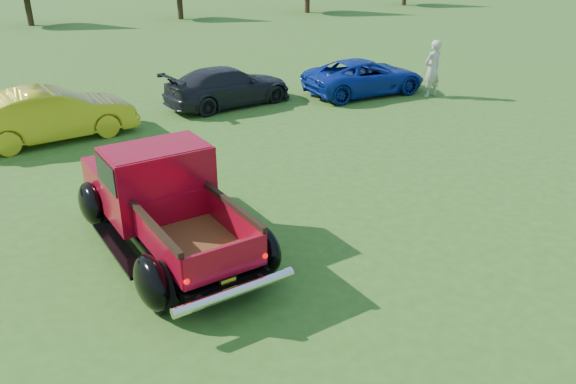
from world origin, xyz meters
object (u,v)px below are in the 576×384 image
object	(u,v)px
pickup_truck	(160,198)
show_car_grey	(229,86)
show_car_blue	(365,77)
spectator	(432,69)
show_car_yellow	(53,114)

from	to	relation	value
pickup_truck	show_car_grey	distance (m)	8.84
show_car_grey	show_car_blue	bearing A→B (deg)	-108.96
spectator	show_car_yellow	bearing A→B (deg)	-13.52
show_car_blue	spectator	world-z (taller)	spectator
pickup_truck	show_car_blue	world-z (taller)	pickup_truck
spectator	show_car_blue	bearing A→B (deg)	-44.54
show_car_grey	show_car_blue	world-z (taller)	show_car_grey
show_car_blue	pickup_truck	bearing A→B (deg)	127.46
show_car_yellow	show_car_grey	xyz separation A→B (m)	(5.32, 1.23, -0.09)
show_car_yellow	spectator	bearing A→B (deg)	-102.62
show_car_yellow	pickup_truck	bearing A→B (deg)	-178.41
show_car_yellow	spectator	size ratio (longest dim) A/B	2.24
show_car_yellow	show_car_grey	world-z (taller)	show_car_yellow
pickup_truck	show_car_yellow	xyz separation A→B (m)	(-1.29, 6.63, -0.15)
pickup_truck	show_car_yellow	bearing A→B (deg)	93.08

